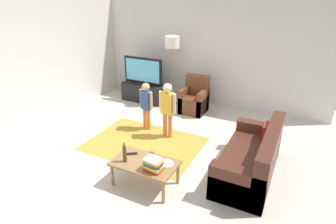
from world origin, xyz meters
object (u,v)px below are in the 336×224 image
object	(u,v)px
armchair	(195,100)
book_stack	(153,164)
floor_lamp	(172,46)
tv_remote	(132,154)
soda_can	(151,156)
couch	(254,160)
bottle	(125,154)
plate	(166,164)
child_near_tv	(146,102)
tv_stand	(144,92)
tv	(143,71)
child_center	(167,106)
coffee_table	(145,165)

from	to	relation	value
armchair	book_stack	bearing A→B (deg)	-79.18
floor_lamp	tv_remote	size ratio (longest dim) A/B	10.47
soda_can	couch	bearing A→B (deg)	31.92
bottle	plate	distance (m)	0.65
couch	child_near_tv	distance (m)	2.55
floor_lamp	tv_remote	bearing A→B (deg)	-75.52
tv_stand	floor_lamp	world-z (taller)	floor_lamp
tv	bottle	xyz separation A→B (m)	(1.60, -3.19, -0.29)
tv_stand	floor_lamp	size ratio (longest dim) A/B	0.67
tv_stand	floor_lamp	bearing A→B (deg)	11.23
armchair	book_stack	xyz separation A→B (m)	(0.61, -3.17, 0.22)
soda_can	tv	bearing A→B (deg)	123.15
bottle	plate	size ratio (longest dim) A/B	1.50
floor_lamp	bottle	bearing A→B (deg)	-76.11
tv	couch	distance (m)	3.97
couch	child_center	world-z (taller)	child_center
armchair	child_near_tv	bearing A→B (deg)	-112.93
plate	armchair	bearing A→B (deg)	103.51
child_near_tv	soda_can	distance (m)	1.87
tv_stand	floor_lamp	distance (m)	1.52
child_near_tv	soda_can	size ratio (longest dim) A/B	8.82
book_stack	tv_remote	xyz separation A→B (m)	(-0.52, 0.22, -0.09)
couch	floor_lamp	xyz separation A→B (m)	(-2.58, 2.24, 1.25)
armchair	soda_can	bearing A→B (deg)	-81.49
tv	child_near_tv	world-z (taller)	tv
bottle	coffee_table	bearing A→B (deg)	23.20
coffee_table	bottle	size ratio (longest dim) A/B	3.03
armchair	child_near_tv	size ratio (longest dim) A/B	0.85
armchair	soda_can	distance (m)	2.97
child_center	soda_can	world-z (taller)	child_center
tv_stand	armchair	size ratio (longest dim) A/B	1.33
child_center	tv_stand	bearing A→B (deg)	134.20
coffee_table	soda_can	distance (m)	0.17
child_center	armchair	bearing A→B (deg)	89.53
tv	plate	distance (m)	3.72
child_center	bottle	size ratio (longest dim) A/B	3.53
tv_stand	plate	distance (m)	3.72
floor_lamp	soda_can	bearing A→B (deg)	-69.59
armchair	child_center	size ratio (longest dim) A/B	0.77
bottle	book_stack	bearing A→B (deg)	0.13
armchair	coffee_table	bearing A→B (deg)	-82.74
tv_stand	coffee_table	xyz separation A→B (m)	(1.88, -3.09, 0.13)
soda_can	floor_lamp	bearing A→B (deg)	110.41
child_center	soda_can	distance (m)	1.54
bottle	plate	bearing A→B (deg)	20.13
plate	book_stack	bearing A→B (deg)	-115.22
book_stack	soda_can	size ratio (longest dim) A/B	2.52
armchair	child_center	bearing A→B (deg)	-90.47
armchair	coffee_table	distance (m)	3.08
child_center	book_stack	world-z (taller)	child_center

